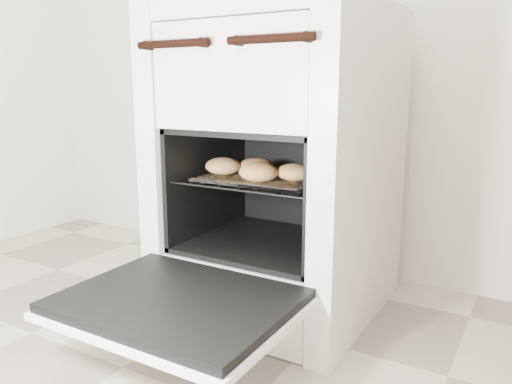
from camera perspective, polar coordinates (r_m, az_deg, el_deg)
stove at (r=1.43m, az=2.76°, el=2.80°), size 0.56×0.62×0.86m
oven_door at (r=1.12m, az=-8.92°, el=-12.50°), size 0.50×0.39×0.04m
oven_rack at (r=1.38m, az=1.56°, el=1.60°), size 0.41×0.39×0.01m
foil_sheet at (r=1.36m, az=1.19°, el=1.71°), size 0.32×0.28×0.01m
baked_rolls at (r=1.34m, az=0.02°, el=2.69°), size 0.32×0.23×0.05m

